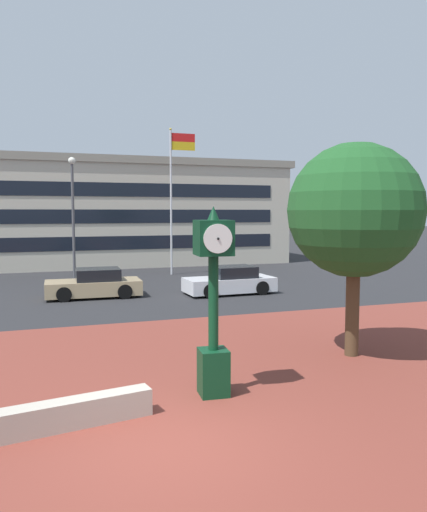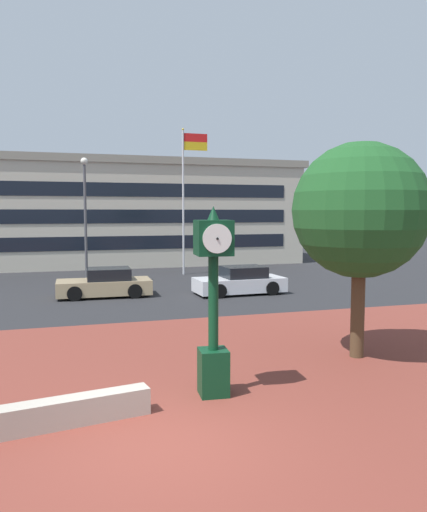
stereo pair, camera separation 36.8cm
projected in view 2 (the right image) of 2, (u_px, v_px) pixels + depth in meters
The scene contains 10 objects.
ground_plane at pixel (160, 443), 8.28m from camera, with size 200.00×200.00×0.00m, color #262628.
plaza_brick_paving at pixel (137, 389), 10.79m from camera, with size 44.00×13.25×0.01m, color brown.
planter_wall at pixel (61, 413), 8.90m from camera, with size 3.20×0.40×0.50m, color #ADA393.
street_clock at pixel (213, 299), 10.30m from camera, with size 0.77×0.83×3.91m.
plaza_tree at pixel (364, 214), 13.05m from camera, with size 3.75×3.49×5.58m.
car_street_near at pixel (105, 284), 22.55m from camera, with size 4.17×1.99×1.28m.
car_street_mid at pixel (240, 282), 23.29m from camera, with size 4.17×1.99×1.28m.
flagpole_primary at pixel (186, 189), 30.20m from camera, with size 1.57×0.14×8.74m.
civic_building at pixel (77, 212), 38.82m from camera, with size 32.32×14.08×7.49m.
street_lamp_post at pixel (85, 208), 25.70m from camera, with size 0.36×0.36×6.53m.
Camera 2 is at (-1.46, -7.90, 3.80)m, focal length 35.31 mm.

